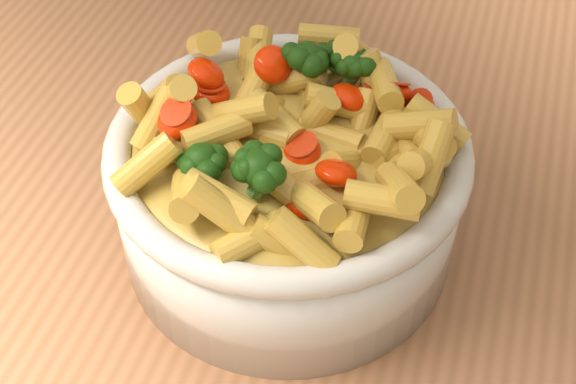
% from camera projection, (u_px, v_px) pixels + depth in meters
% --- Properties ---
extents(table, '(1.20, 0.80, 0.90)m').
position_uv_depth(table, '(304.00, 309.00, 0.65)').
color(table, '#A66D47').
rests_on(table, ground).
extents(serving_bowl, '(0.23, 0.23, 0.10)m').
position_uv_depth(serving_bowl, '(288.00, 191.00, 0.53)').
color(serving_bowl, silver).
rests_on(serving_bowl, table).
extents(pasta_salad, '(0.18, 0.18, 0.04)m').
position_uv_depth(pasta_salad, '(288.00, 120.00, 0.49)').
color(pasta_salad, gold).
rests_on(pasta_salad, serving_bowl).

